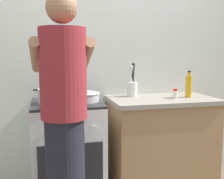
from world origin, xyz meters
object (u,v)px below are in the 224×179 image
Objects in this scene: stove_range at (68,152)px; utensil_crock at (132,86)px; spice_bottle at (175,94)px; oil_bottle at (189,86)px; mixing_bowl at (83,96)px; person at (64,124)px; pot at (50,96)px.

stove_range is 2.73× the size of utensil_crock.
stove_range is 9.83× the size of spice_bottle.
utensil_crock reaches higher than oil_bottle.
mixing_bowl is at bearing 178.73° from oil_bottle.
person is (-1.06, -0.53, -0.08)m from spice_bottle.
mixing_bowl is at bearing 8.94° from pot.
utensil_crock is at bearing 14.62° from pot.
spice_bottle reaches higher than mixing_bowl.
oil_bottle is at bearing 0.95° from pot.
spice_bottle is at bearing 26.53° from person.
pot is 2.97× the size of spice_bottle.
utensil_crock is 0.19× the size of person.
person is (-0.71, -0.76, -0.14)m from utensil_crock.
oil_bottle is (1.02, -0.02, 0.06)m from mixing_bowl.
oil_bottle reaches higher than mixing_bowl.
mixing_bowl is 1.19× the size of oil_bottle.
mixing_bowl is 0.54m from utensil_crock.
spice_bottle reaches higher than stove_range.
person reaches higher than mixing_bowl.
pot is 0.16× the size of person.
person is (-0.20, -0.59, -0.08)m from mixing_bowl.
pot is (-0.14, -0.05, 0.51)m from stove_range.
stove_range is at bearing 179.40° from mixing_bowl.
stove_range is 0.51m from mixing_bowl.
utensil_crock is 1.05m from person.
pot reaches higher than stove_range.
stove_range is at bearing -166.12° from utensil_crock.
pot is at bearing -165.38° from utensil_crock.
stove_range is 0.53m from pot.
person is (0.08, -0.55, -0.10)m from pot.
person reaches higher than oil_bottle.
oil_bottle is at bearing 14.65° from spice_bottle.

